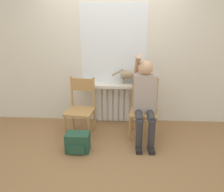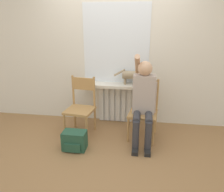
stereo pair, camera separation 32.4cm
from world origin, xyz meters
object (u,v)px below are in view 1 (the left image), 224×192
person (145,97)px  backpack (78,142)px  chair_left (81,107)px  chair_right (144,109)px  cat (130,75)px

person → backpack: bearing=-156.4°
chair_left → chair_right: 1.04m
person → chair_left: bearing=174.0°
person → backpack: person is taller
chair_left → cat: cat is taller
chair_left → cat: (0.81, 0.47, 0.45)m
cat → backpack: (-0.77, -1.01, -0.79)m
chair_left → backpack: bearing=-77.9°
chair_left → backpack: size_ratio=2.79×
chair_left → person: size_ratio=0.70×
person → cat: bearing=110.9°
chair_left → cat: size_ratio=1.78×
chair_right → person: (-0.01, -0.11, 0.23)m
cat → person: bearing=-69.1°
cat → backpack: cat is taller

